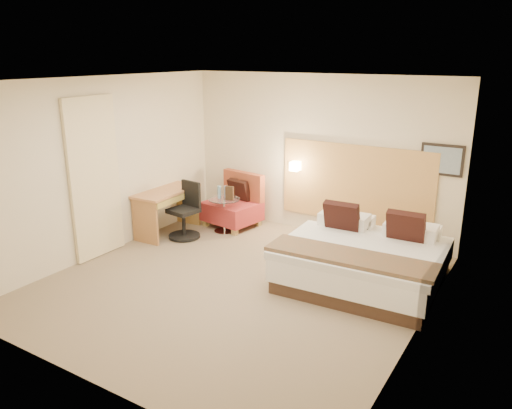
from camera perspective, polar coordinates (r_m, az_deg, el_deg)
The scene contains 20 objects.
floor at distance 6.90m, azimuth -2.23°, elevation -9.09°, with size 4.80×5.00×0.02m, color #7F6C55.
ceiling at distance 6.20m, azimuth -2.53°, elevation 14.11°, with size 4.80×5.00×0.02m, color white.
wall_back at distance 8.56m, azimuth 7.08°, elevation 5.60°, with size 4.80×0.02×2.70m, color beige.
wall_front at distance 4.66m, azimuth -19.92°, elevation -5.06°, with size 4.80×0.02×2.70m, color beige.
wall_left at distance 7.98m, azimuth -16.93°, elevation 4.17°, with size 0.02×5.00×2.70m, color beige.
wall_right at distance 5.50m, azimuth 18.97°, elevation -1.63°, with size 0.02×5.00×2.70m, color beige.
headboard_panel at distance 8.35m, azimuth 11.23°, elevation 2.30°, with size 2.60×0.04×1.30m, color tan.
art_frame at distance 7.90m, azimuth 20.49°, elevation 4.81°, with size 0.62×0.03×0.47m, color black.
art_canvas at distance 7.88m, azimuth 20.46°, elevation 4.79°, with size 0.54×0.01×0.39m, color gray.
lamp_arm at distance 8.67m, azimuth 4.68°, elevation 4.46°, with size 0.02×0.02×0.12m, color white.
lamp_shade at distance 8.62m, azimuth 4.50°, elevation 4.39°, with size 0.15×0.15×0.15m, color #FFEDC6.
curtain at distance 7.81m, azimuth -17.96°, elevation 2.83°, with size 0.06×0.90×2.42m, color beige.
bottle_a at distance 8.63m, azimuth -4.22°, elevation 1.43°, with size 0.07×0.07×0.22m, color #7BA5BE.
bottle_b at distance 8.62m, azimuth -3.44°, elevation 1.42°, with size 0.07×0.07×0.22m, color #97C0EA.
menu_folder at distance 8.51m, azimuth -3.04°, elevation 1.30°, with size 0.14×0.05×0.24m, color #382517.
bed at distance 7.00m, azimuth 12.34°, elevation -6.05°, with size 2.14×2.09×1.01m.
lounge_chair at distance 9.03m, azimuth -2.46°, elevation -0.07°, with size 1.00×0.91×0.94m.
side_table at distance 8.69m, azimuth -3.62°, elevation -1.04°, with size 0.63×0.63×0.60m.
desk at distance 8.68m, azimuth -10.03°, elevation 0.58°, with size 0.62×1.26×0.77m.
desk_chair at distance 8.50m, azimuth -8.04°, elevation -1.22°, with size 0.60×0.60×0.94m.
Camera 1 is at (3.47, -5.13, 3.01)m, focal length 35.00 mm.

